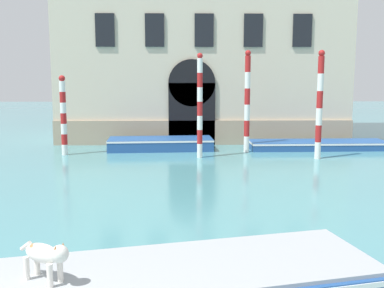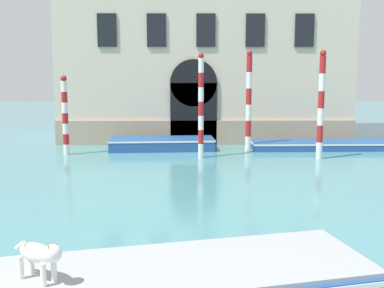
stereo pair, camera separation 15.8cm
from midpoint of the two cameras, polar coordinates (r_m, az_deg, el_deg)
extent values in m
cube|color=tan|center=(22.19, 1.92, 1.46)|extent=(14.78, 0.16, 1.21)
cube|color=black|center=(22.07, 0.41, 3.81)|extent=(2.28, 0.14, 3.04)
cylinder|color=black|center=(22.00, 0.41, 7.77)|extent=(2.28, 0.14, 2.28)
cube|color=black|center=(22.45, -10.55, 14.03)|extent=(0.91, 0.10, 1.56)
cube|color=black|center=(22.17, -4.32, 14.21)|extent=(0.91, 0.10, 1.56)
cube|color=black|center=(22.15, 1.99, 14.24)|extent=(0.91, 0.10, 1.56)
cube|color=black|center=(22.38, 8.24, 14.10)|extent=(0.91, 0.10, 1.56)
cube|color=black|center=(22.85, 14.28, 13.81)|extent=(0.91, 0.10, 1.56)
cube|color=#234C8C|center=(7.01, -2.90, -17.53)|extent=(6.73, 3.42, 0.48)
cube|color=white|center=(6.93, -2.91, -16.20)|extent=(6.77, 3.45, 0.08)
cube|color=#9EA3A8|center=(6.89, -2.92, -15.52)|extent=(6.51, 3.21, 0.06)
cylinder|color=silver|center=(6.62, -16.46, -15.10)|extent=(0.08, 0.08, 0.33)
cylinder|color=silver|center=(6.51, -17.68, -15.56)|extent=(0.08, 0.08, 0.33)
cylinder|color=silver|center=(6.95, -19.10, -14.08)|extent=(0.08, 0.08, 0.33)
cylinder|color=silver|center=(6.84, -20.30, -14.49)|extent=(0.08, 0.08, 0.33)
ellipsoid|color=silver|center=(6.64, -18.51, -12.94)|extent=(0.65, 0.54, 0.26)
ellipsoid|color=#AD7042|center=(6.68, -19.06, -12.18)|extent=(0.32, 0.29, 0.09)
sphere|color=silver|center=(6.38, -16.55, -13.17)|extent=(0.24, 0.24, 0.24)
cone|color=#AD7042|center=(6.39, -16.14, -12.25)|extent=(0.07, 0.07, 0.10)
cone|color=#AD7042|center=(6.31, -17.05, -12.57)|extent=(0.07, 0.07, 0.10)
cylinder|color=silver|center=(6.87, -20.37, -11.95)|extent=(0.21, 0.16, 0.17)
cube|color=#234C8C|center=(20.78, -3.60, 0.03)|extent=(4.84, 2.04, 0.54)
cube|color=white|center=(20.75, -3.60, 0.59)|extent=(4.87, 2.07, 0.08)
cube|color=#B2B7BC|center=(20.78, -3.60, -0.05)|extent=(2.68, 1.47, 0.48)
cube|color=#234C8C|center=(21.72, 16.14, -0.14)|extent=(6.39, 1.76, 0.38)
cube|color=white|center=(21.70, 16.15, 0.20)|extent=(6.42, 1.79, 0.08)
cube|color=#8C7251|center=(21.72, 16.14, -0.19)|extent=(3.52, 1.30, 0.34)
cylinder|color=white|center=(19.07, 16.06, -0.81)|extent=(0.24, 0.24, 0.69)
cylinder|color=#B21E1E|center=(18.97, 16.15, 1.25)|extent=(0.24, 0.24, 0.69)
cylinder|color=white|center=(18.90, 16.23, 3.33)|extent=(0.24, 0.24, 0.69)
cylinder|color=#B21E1E|center=(18.86, 16.32, 5.43)|extent=(0.24, 0.24, 0.69)
cylinder|color=white|center=(18.84, 16.41, 7.53)|extent=(0.24, 0.24, 0.69)
cylinder|color=#B21E1E|center=(18.85, 16.50, 9.63)|extent=(0.24, 0.24, 0.69)
sphere|color=#B21E1E|center=(18.86, 16.56, 11.02)|extent=(0.26, 0.26, 0.26)
cylinder|color=white|center=(20.19, 7.34, -0.03)|extent=(0.24, 0.24, 0.71)
cylinder|color=#B21E1E|center=(20.10, 7.37, 1.97)|extent=(0.24, 0.24, 0.71)
cylinder|color=white|center=(20.03, 7.41, 3.98)|extent=(0.24, 0.24, 0.71)
cylinder|color=#B21E1E|center=(19.99, 7.45, 6.00)|extent=(0.24, 0.24, 0.71)
cylinder|color=white|center=(19.98, 7.49, 8.03)|extent=(0.24, 0.24, 0.71)
cylinder|color=#B21E1E|center=(19.98, 7.53, 10.05)|extent=(0.24, 0.24, 0.71)
sphere|color=#B21E1E|center=(20.00, 7.55, 11.38)|extent=(0.26, 0.26, 0.26)
cylinder|color=white|center=(20.11, -15.43, -0.67)|extent=(0.25, 0.25, 0.45)
cylinder|color=#B21E1E|center=(20.04, -15.48, 0.60)|extent=(0.25, 0.25, 0.45)
cylinder|color=white|center=(19.99, -15.53, 1.88)|extent=(0.25, 0.25, 0.45)
cylinder|color=#B21E1E|center=(19.95, -15.58, 3.17)|extent=(0.25, 0.25, 0.45)
cylinder|color=white|center=(19.91, -15.63, 4.46)|extent=(0.25, 0.25, 0.45)
cylinder|color=#B21E1E|center=(19.89, -15.68, 5.76)|extent=(0.25, 0.25, 0.45)
cylinder|color=white|center=(19.87, -15.74, 7.05)|extent=(0.25, 0.25, 0.45)
sphere|color=#B21E1E|center=(19.87, -15.78, 8.03)|extent=(0.26, 0.26, 0.26)
cylinder|color=white|center=(18.66, 1.37, -0.85)|extent=(0.22, 0.22, 0.58)
cylinder|color=#B21E1E|center=(18.57, 1.38, 0.92)|extent=(0.22, 0.22, 0.58)
cylinder|color=white|center=(18.51, 1.39, 2.71)|extent=(0.22, 0.22, 0.58)
cylinder|color=#B21E1E|center=(18.46, 1.39, 4.51)|extent=(0.22, 0.22, 0.58)
cylinder|color=white|center=(18.43, 1.40, 6.31)|extent=(0.22, 0.22, 0.58)
cylinder|color=#B21E1E|center=(18.42, 1.40, 8.12)|extent=(0.22, 0.22, 0.58)
cylinder|color=white|center=(18.42, 1.41, 9.94)|extent=(0.22, 0.22, 0.58)
sphere|color=#B21E1E|center=(18.44, 1.42, 11.15)|extent=(0.23, 0.23, 0.23)
camera|label=1|loc=(0.08, -89.68, 0.05)|focal=42.00mm
camera|label=2|loc=(0.08, 90.32, -0.05)|focal=42.00mm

